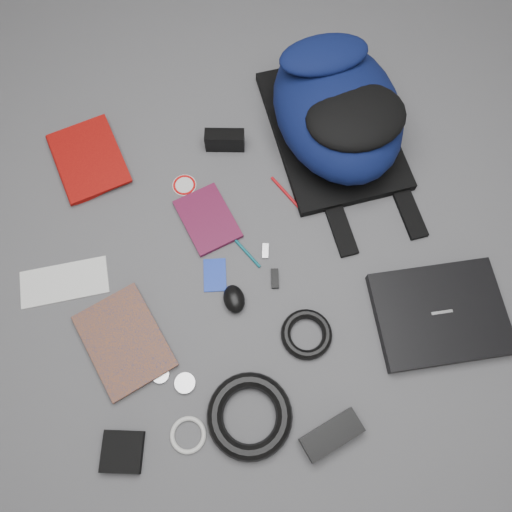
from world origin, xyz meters
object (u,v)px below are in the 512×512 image
object	(u,v)px
dvd_case	(208,219)
pouch	(122,452)
textbook_red	(58,171)
power_brick	(332,435)
compact_camera	(225,140)
laptop	(440,314)
comic_book	(92,360)
mouse	(234,299)
backpack	(337,109)

from	to	relation	value
dvd_case	pouch	world-z (taller)	pouch
textbook_red	dvd_case	size ratio (longest dim) A/B	1.35
power_brick	dvd_case	bearing A→B (deg)	89.39
compact_camera	power_brick	distance (m)	0.86
power_brick	laptop	bearing A→B (deg)	15.29
compact_camera	pouch	bearing A→B (deg)	-103.99
comic_book	mouse	world-z (taller)	mouse
pouch	comic_book	bearing A→B (deg)	94.97
compact_camera	pouch	size ratio (longest dim) A/B	1.21
comic_book	dvd_case	world-z (taller)	comic_book
laptop	power_brick	size ratio (longest dim) A/B	2.25
comic_book	power_brick	xyz separation A→B (m)	(0.50, -0.37, 0.01)
compact_camera	mouse	distance (m)	0.48
dvd_case	comic_book	bearing A→B (deg)	-152.95
laptop	pouch	size ratio (longest dim) A/B	3.49
mouse	dvd_case	bearing A→B (deg)	93.52
backpack	power_brick	xyz separation A→B (m)	(-0.34, -0.80, -0.10)
dvd_case	mouse	bearing A→B (deg)	-99.09
mouse	pouch	bearing A→B (deg)	-139.79
power_brick	pouch	distance (m)	0.50
comic_book	compact_camera	world-z (taller)	compact_camera
pouch	dvd_case	bearing A→B (deg)	53.82
compact_camera	mouse	xyz separation A→B (m)	(-0.13, -0.46, -0.01)
backpack	mouse	distance (m)	0.61
laptop	textbook_red	size ratio (longest dim) A/B	1.32
dvd_case	laptop	bearing A→B (deg)	-51.68
compact_camera	comic_book	bearing A→B (deg)	-116.16
laptop	comic_book	world-z (taller)	laptop
backpack	textbook_red	distance (m)	0.82
laptop	compact_camera	size ratio (longest dim) A/B	2.88
dvd_case	power_brick	world-z (taller)	power_brick
laptop	textbook_red	xyz separation A→B (m)	(-0.85, 0.76, -0.00)
power_brick	pouch	world-z (taller)	power_brick
mouse	pouch	size ratio (longest dim) A/B	0.82
comic_book	power_brick	bearing A→B (deg)	-47.91
compact_camera	power_brick	size ratio (longest dim) A/B	0.78
textbook_red	power_brick	distance (m)	1.05
comic_book	power_brick	world-z (taller)	power_brick
mouse	compact_camera	bearing A→B (deg)	79.14
comic_book	pouch	size ratio (longest dim) A/B	2.66
backpack	dvd_case	distance (m)	0.48
textbook_red	pouch	size ratio (longest dim) A/B	2.65
compact_camera	backpack	bearing A→B (deg)	9.63
dvd_case	power_brick	distance (m)	0.65
power_brick	textbook_red	bearing A→B (deg)	106.70
comic_book	compact_camera	bearing A→B (deg)	31.80
backpack	compact_camera	xyz separation A→B (m)	(-0.32, 0.06, -0.08)
backpack	mouse	world-z (taller)	backpack
comic_book	dvd_case	size ratio (longest dim) A/B	1.35
power_brick	pouch	bearing A→B (deg)	154.64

